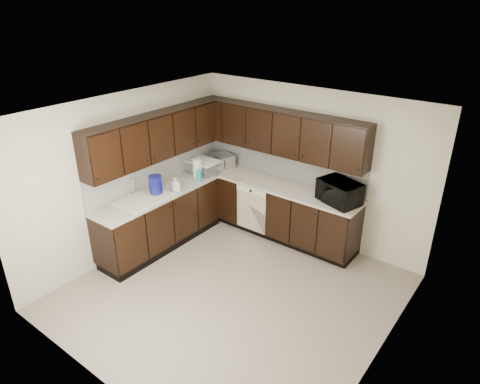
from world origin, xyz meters
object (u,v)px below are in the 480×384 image
(sink, at_px, (143,203))
(storage_bin, at_px, (204,167))
(microwave, at_px, (339,192))
(blue_pitcher, at_px, (156,185))
(toaster_oven, at_px, (223,160))

(sink, bearing_deg, storage_bin, 89.76)
(sink, xyz_separation_m, microwave, (2.37, 1.68, 0.23))
(microwave, bearing_deg, blue_pitcher, -130.60)
(sink, distance_m, blue_pitcher, 0.33)
(toaster_oven, distance_m, storage_bin, 0.42)
(storage_bin, distance_m, blue_pitcher, 1.11)
(blue_pitcher, bearing_deg, toaster_oven, 93.81)
(microwave, relative_size, toaster_oven, 1.66)
(microwave, xyz_separation_m, toaster_oven, (-2.26, 0.09, -0.05))
(microwave, relative_size, storage_bin, 1.18)
(toaster_oven, bearing_deg, blue_pitcher, -72.76)
(sink, bearing_deg, blue_pitcher, 85.68)
(sink, relative_size, storage_bin, 1.58)
(sink, distance_m, toaster_oven, 1.78)
(toaster_oven, height_order, blue_pitcher, blue_pitcher)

